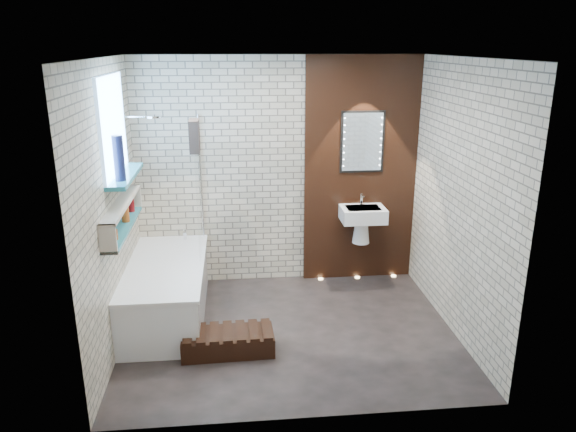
{
  "coord_description": "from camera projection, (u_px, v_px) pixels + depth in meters",
  "views": [
    {
      "loc": [
        -0.49,
        -4.75,
        2.73
      ],
      "look_at": [
        0.0,
        0.15,
        1.15
      ],
      "focal_mm": 34.04,
      "sensor_mm": 36.0,
      "label": 1
    }
  ],
  "objects": [
    {
      "name": "walnut_panel",
      "position": [
        360.0,
        172.0,
        6.28
      ],
      "size": [
        1.3,
        0.06,
        2.6
      ],
      "primitive_type": "cube",
      "color": "black",
      "rests_on": "ground"
    },
    {
      "name": "bathtub",
      "position": [
        167.0,
        290.0,
        5.6
      ],
      "size": [
        0.79,
        1.74,
        0.7
      ],
      "color": "white",
      "rests_on": "ground"
    },
    {
      "name": "display_niche",
      "position": [
        122.0,
        216.0,
        5.01
      ],
      "size": [
        0.14,
        1.3,
        0.26
      ],
      "color": "#216E7C",
      "rests_on": "room_shell"
    },
    {
      "name": "bath_screen",
      "position": [
        199.0,
        186.0,
        5.75
      ],
      "size": [
        0.01,
        0.78,
        1.4
      ],
      "primitive_type": "cube",
      "color": "white",
      "rests_on": "bathtub"
    },
    {
      "name": "shower_head",
      "position": [
        153.0,
        117.0,
        5.55
      ],
      "size": [
        0.18,
        0.18,
        0.02
      ],
      "primitive_type": "cylinder",
      "color": "silver",
      "rests_on": "room_shell"
    },
    {
      "name": "clerestory_window",
      "position": [
        115.0,
        136.0,
        4.98
      ],
      "size": [
        0.18,
        1.0,
        0.94
      ],
      "color": "#7FADE0",
      "rests_on": "room_shell"
    },
    {
      "name": "washbasin",
      "position": [
        362.0,
        219.0,
        6.25
      ],
      "size": [
        0.5,
        0.36,
        0.58
      ],
      "color": "white",
      "rests_on": "walnut_panel"
    },
    {
      "name": "towel",
      "position": [
        194.0,
        136.0,
        5.3
      ],
      "size": [
        0.09,
        0.24,
        0.32
      ],
      "primitive_type": "cube",
      "color": "black",
      "rests_on": "bath_screen"
    },
    {
      "name": "room_shell",
      "position": [
        290.0,
        205.0,
        4.98
      ],
      "size": [
        3.24,
        3.2,
        2.6
      ],
      "color": "tan",
      "rests_on": "ground"
    },
    {
      "name": "sill_vases",
      "position": [
        119.0,
        158.0,
        4.78
      ],
      "size": [
        0.1,
        0.1,
        0.4
      ],
      "color": "#131734",
      "rests_on": "clerestory_window"
    },
    {
      "name": "walnut_step",
      "position": [
        228.0,
        342.0,
        5.01
      ],
      "size": [
        0.85,
        0.4,
        0.19
      ],
      "primitive_type": "cube",
      "rotation": [
        0.0,
        0.0,
        0.03
      ],
      "color": "black",
      "rests_on": "ground"
    },
    {
      "name": "floor_uplights",
      "position": [
        357.0,
        277.0,
        6.6
      ],
      "size": [
        0.96,
        0.06,
        0.01
      ],
      "color": "#FFD899",
      "rests_on": "ground"
    },
    {
      "name": "led_mirror",
      "position": [
        362.0,
        142.0,
        6.13
      ],
      "size": [
        0.5,
        0.02,
        0.7
      ],
      "color": "black",
      "rests_on": "walnut_panel"
    },
    {
      "name": "niche_bottles",
      "position": [
        124.0,
        217.0,
        5.07
      ],
      "size": [
        0.07,
        1.0,
        0.16
      ],
      "color": "#A04818",
      "rests_on": "display_niche"
    },
    {
      "name": "ground",
      "position": [
        290.0,
        332.0,
        5.38
      ],
      "size": [
        3.2,
        3.2,
        0.0
      ],
      "primitive_type": "plane",
      "color": "black",
      "rests_on": "ground"
    }
  ]
}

